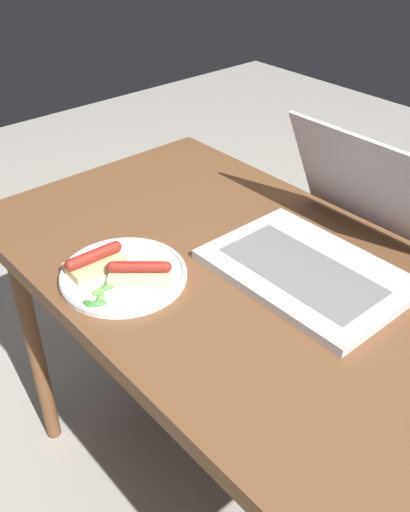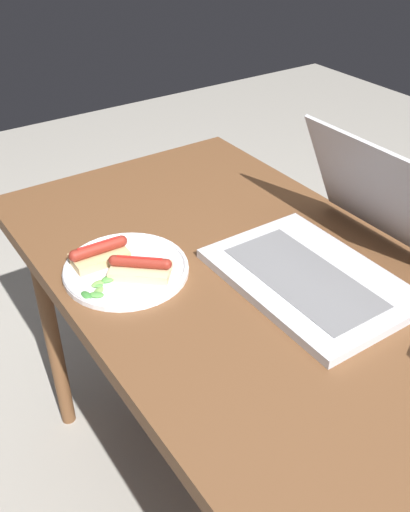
# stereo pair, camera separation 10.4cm
# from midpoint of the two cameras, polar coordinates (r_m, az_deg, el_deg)

# --- Properties ---
(desk) EXTENTS (1.33, 0.67, 0.76)m
(desk) POSITION_cam_midpoint_polar(r_m,az_deg,el_deg) (1.10, 4.41, -6.43)
(desk) COLOR brown
(desk) RESTS_ON ground_plane
(laptop) EXTENTS (0.37, 0.37, 0.24)m
(laptop) POSITION_cam_midpoint_polar(r_m,az_deg,el_deg) (1.11, 9.53, 0.89)
(laptop) COLOR #B7B7BC
(laptop) RESTS_ON desk
(plate) EXTENTS (0.24, 0.24, 0.02)m
(plate) POSITION_cam_midpoint_polar(r_m,az_deg,el_deg) (1.10, -10.86, -1.91)
(plate) COLOR silver
(plate) RESTS_ON desk
(sausage_toast_left) EXTENTS (0.06, 0.12, 0.04)m
(sausage_toast_left) POSITION_cam_midpoint_polar(r_m,az_deg,el_deg) (1.11, -13.65, -0.58)
(sausage_toast_left) COLOR tan
(sausage_toast_left) RESTS_ON plate
(sausage_toast_middle) EXTENTS (0.12, 0.13, 0.04)m
(sausage_toast_middle) POSITION_cam_midpoint_polar(r_m,az_deg,el_deg) (1.07, -9.35, -1.72)
(sausage_toast_middle) COLOR #D6B784
(sausage_toast_middle) RESTS_ON plate
(salad_pile) EXTENTS (0.05, 0.08, 0.01)m
(salad_pile) POSITION_cam_midpoint_polar(r_m,az_deg,el_deg) (1.05, -13.26, -3.92)
(salad_pile) COLOR #4C8E3D
(salad_pile) RESTS_ON plate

